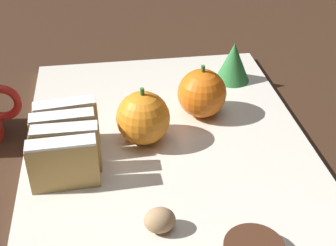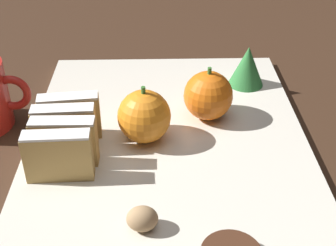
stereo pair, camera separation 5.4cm
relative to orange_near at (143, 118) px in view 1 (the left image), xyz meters
The scene contains 10 objects.
ground_plane 0.05m from the orange_near, 23.10° to the right, with size 6.00×6.00×0.00m, color #382316.
serving_platter 0.05m from the orange_near, 23.10° to the right, with size 0.34×0.46×0.01m.
stollen_slice_front 0.11m from the orange_near, 142.26° to the right, with size 0.07×0.02×0.06m.
stollen_slice_second 0.10m from the orange_near, 153.31° to the right, with size 0.07×0.02×0.06m.
stollen_slice_third 0.09m from the orange_near, 168.51° to the right, with size 0.07×0.02×0.06m.
stollen_slice_fourth 0.09m from the orange_near, behind, with size 0.07×0.03×0.06m.
orange_near is the anchor object (origin of this frame).
orange_far 0.09m from the orange_near, 30.36° to the left, with size 0.06×0.06×0.07m.
walnut 0.15m from the orange_near, 89.94° to the right, with size 0.03×0.02×0.02m.
evergreen_sprig 0.20m from the orange_near, 42.37° to the left, with size 0.05×0.05×0.06m.
Camera 1 is at (-0.07, -0.45, 0.35)m, focal length 50.00 mm.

